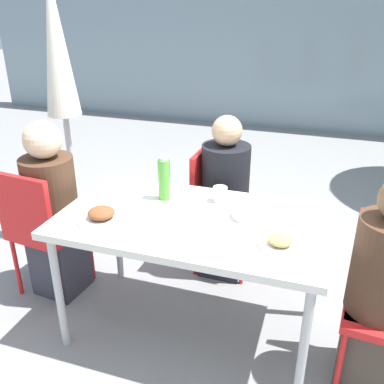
% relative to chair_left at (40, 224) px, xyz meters
% --- Properties ---
extents(ground_plane, '(24.00, 24.00, 0.00)m').
position_rel_chair_left_xyz_m(ground_plane, '(1.02, -0.03, -0.52)').
color(ground_plane, gray).
extents(building_facade, '(10.00, 0.20, 3.00)m').
position_rel_chair_left_xyz_m(building_facade, '(1.02, 4.59, 0.98)').
color(building_facade, gray).
rests_on(building_facade, ground).
extents(dining_table, '(1.42, 0.81, 0.75)m').
position_rel_chair_left_xyz_m(dining_table, '(1.02, -0.03, 0.17)').
color(dining_table, silver).
rests_on(dining_table, ground).
extents(chair_left, '(0.44, 0.44, 0.89)m').
position_rel_chair_left_xyz_m(chair_left, '(0.00, 0.00, 0.00)').
color(chair_left, red).
rests_on(chair_left, ground).
extents(person_left, '(0.32, 0.32, 1.17)m').
position_rel_chair_left_xyz_m(person_left, '(0.06, 0.07, 0.04)').
color(person_left, '#383842').
rests_on(person_left, ground).
extents(person_right, '(0.31, 0.31, 1.14)m').
position_rel_chair_left_xyz_m(person_right, '(1.98, -0.12, 0.02)').
color(person_right, '#473D33').
rests_on(person_right, ground).
extents(chair_far, '(0.41, 0.41, 0.89)m').
position_rel_chair_left_xyz_m(chair_far, '(0.96, 0.68, 0.00)').
color(chair_far, red).
rests_on(chair_far, ground).
extents(person_far, '(0.32, 0.32, 1.15)m').
position_rel_chair_left_xyz_m(person_far, '(1.04, 0.62, 0.02)').
color(person_far, black).
rests_on(person_far, ground).
extents(closed_umbrella, '(0.36, 0.36, 2.04)m').
position_rel_chair_left_xyz_m(closed_umbrella, '(-0.18, 0.67, 0.85)').
color(closed_umbrella, '#333333').
rests_on(closed_umbrella, ground).
extents(plate_0, '(0.26, 0.26, 0.07)m').
position_rel_chair_left_xyz_m(plate_0, '(0.58, -0.20, 0.26)').
color(plate_0, white).
rests_on(plate_0, dining_table).
extents(plate_1, '(0.20, 0.20, 0.06)m').
position_rel_chair_left_xyz_m(plate_1, '(1.50, -0.18, 0.25)').
color(plate_1, white).
rests_on(plate_1, dining_table).
extents(bottle, '(0.07, 0.07, 0.26)m').
position_rel_chair_left_xyz_m(bottle, '(0.79, 0.15, 0.35)').
color(bottle, '#51A338').
rests_on(bottle, dining_table).
extents(drinking_cup, '(0.08, 0.08, 0.09)m').
position_rel_chair_left_xyz_m(drinking_cup, '(1.11, 0.21, 0.27)').
color(drinking_cup, white).
rests_on(drinking_cup, dining_table).
extents(salad_bowl, '(0.15, 0.15, 0.05)m').
position_rel_chair_left_xyz_m(salad_bowl, '(1.29, 0.06, 0.26)').
color(salad_bowl, white).
rests_on(salad_bowl, dining_table).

